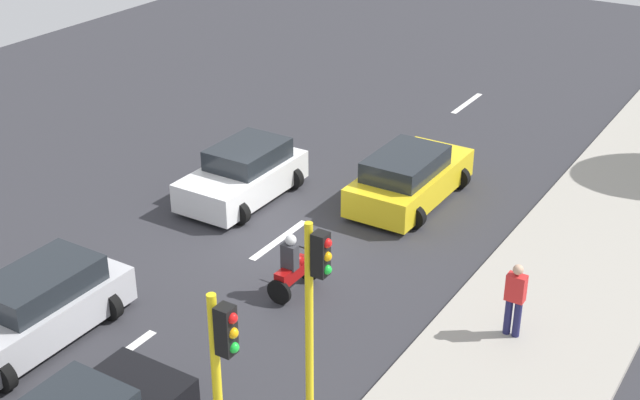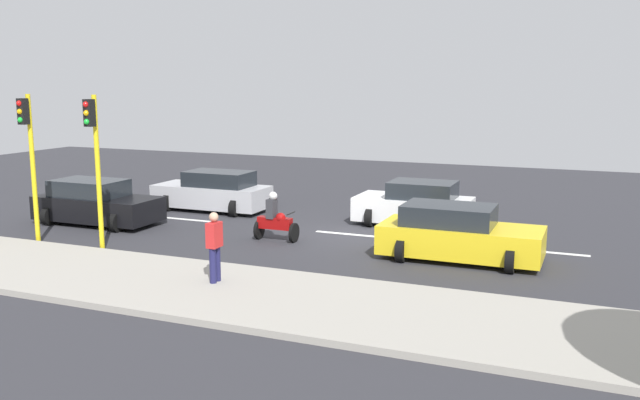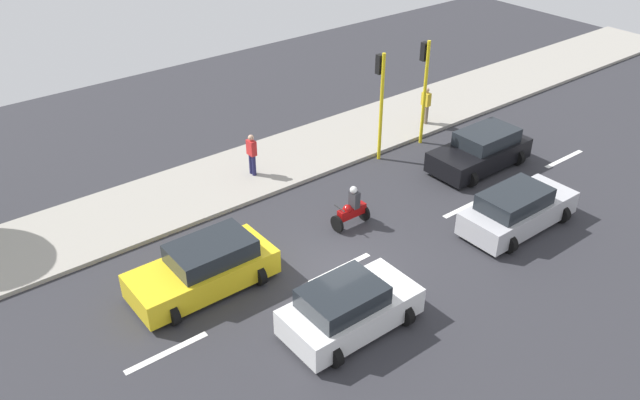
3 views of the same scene
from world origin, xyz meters
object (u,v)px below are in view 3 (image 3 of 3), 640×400
motorcycle (351,209)px  pedestrian_near_signal (252,153)px  car_silver (517,210)px  pedestrian_by_tree (426,104)px  traffic_light_corner (380,91)px  traffic_light_midblock (424,78)px  car_yellow_cab (205,268)px  car_black (481,151)px  car_white (349,308)px

motorcycle → pedestrian_near_signal: bearing=9.7°
car_silver → pedestrian_near_signal: bearing=31.6°
pedestrian_near_signal → pedestrian_by_tree: same height
motorcycle → pedestrian_by_tree: 8.94m
pedestrian_by_tree → traffic_light_corner: traffic_light_corner is taller
pedestrian_near_signal → traffic_light_midblock: traffic_light_midblock is taller
car_yellow_cab → traffic_light_corner: traffic_light_corner is taller
motorcycle → traffic_light_midblock: size_ratio=0.34×
car_black → traffic_light_corner: bearing=41.7°
car_white → traffic_light_corner: 10.56m
pedestrian_by_tree → traffic_light_corner: size_ratio=0.38×
traffic_light_corner → motorcycle: bearing=127.7°
car_black → pedestrian_by_tree: 4.24m
motorcycle → traffic_light_corner: (3.17, -4.10, 2.29)m
pedestrian_near_signal → traffic_light_corner: bearing=-109.7°
car_white → traffic_light_midblock: (7.08, -9.95, 2.22)m
motorcycle → traffic_light_midblock: traffic_light_midblock is taller
car_black → car_white: bearing=111.3°
pedestrian_near_signal → traffic_light_corner: 5.58m
pedestrian_by_tree → traffic_light_corner: 4.34m
motorcycle → traffic_light_corner: size_ratio=0.34×
car_silver → car_black: (3.66, -2.46, 0.00)m
car_black → pedestrian_near_signal: (4.86, 7.70, 0.35)m
car_yellow_cab → traffic_light_midblock: size_ratio=0.97×
pedestrian_by_tree → car_yellow_cab: bearing=106.7°
car_white → car_silver: size_ratio=0.89×
car_silver → car_yellow_cab: bearing=69.9°
traffic_light_midblock → pedestrian_near_signal: bearing=76.5°
traffic_light_midblock → traffic_light_corner: bearing=90.0°
pedestrian_by_tree → traffic_light_midblock: traffic_light_midblock is taller
pedestrian_near_signal → traffic_light_midblock: (-1.77, -7.39, 1.87)m
car_silver → car_black: bearing=-33.9°
car_silver → pedestrian_by_tree: (7.76, -3.50, 0.35)m
car_white → car_black: same height
car_yellow_cab → car_black: 12.50m
pedestrian_by_tree → car_silver: bearing=155.7°
motorcycle → pedestrian_by_tree: pedestrian_by_tree is taller
car_black → traffic_light_midblock: size_ratio=0.96×
car_yellow_cab → car_white: size_ratio=1.12×
car_yellow_cab → pedestrian_by_tree: size_ratio=2.59×
car_white → pedestrian_by_tree: (8.09, -11.30, 0.35)m
motorcycle → pedestrian_by_tree: size_ratio=0.91×
car_white → car_black: bearing=-68.7°
car_silver → motorcycle: bearing=50.9°
car_black → pedestrian_by_tree: size_ratio=2.56×
pedestrian_near_signal → car_yellow_cab: bearing=135.2°
car_silver → traffic_light_corner: traffic_light_corner is taller
traffic_light_corner → traffic_light_midblock: same height
car_white → pedestrian_near_signal: (8.85, -2.56, 0.35)m
car_silver → car_black: 4.41m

